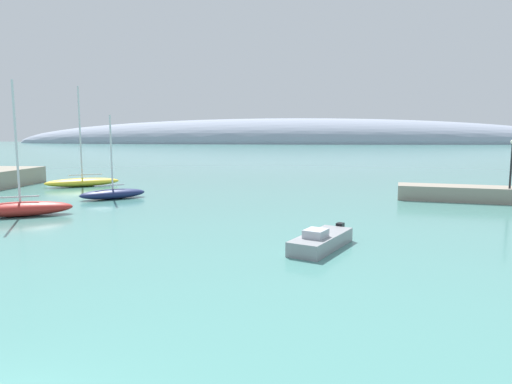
# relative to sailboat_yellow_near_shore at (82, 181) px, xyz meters

# --- Properties ---
(distant_ridge) EXTENTS (333.97, 53.65, 28.87)m
(distant_ridge) POSITION_rel_sailboat_yellow_near_shore_xyz_m (21.04, 218.46, -0.56)
(distant_ridge) COLOR #8E99AD
(distant_ridge) RESTS_ON ground
(sailboat_yellow_near_shore) EXTENTS (7.72, 6.03, 10.78)m
(sailboat_yellow_near_shore) POSITION_rel_sailboat_yellow_near_shore_xyz_m (0.00, 0.00, 0.00)
(sailboat_yellow_near_shore) COLOR yellow
(sailboat_yellow_near_shore) RESTS_ON water
(sailboat_red_mid_mooring) EXTENTS (6.96, 4.60, 9.38)m
(sailboat_red_mid_mooring) POSITION_rel_sailboat_yellow_near_shore_xyz_m (4.15, -17.73, 0.02)
(sailboat_red_mid_mooring) COLOR red
(sailboat_red_mid_mooring) RESTS_ON water
(sailboat_navy_outer_mooring) EXTENTS (5.71, 4.99, 7.37)m
(sailboat_navy_outer_mooring) POSITION_rel_sailboat_yellow_near_shore_xyz_m (7.16, -8.90, -0.07)
(sailboat_navy_outer_mooring) COLOR navy
(sailboat_navy_outer_mooring) RESTS_ON water
(motorboat_grey_foreground) EXTENTS (3.53, 5.15, 1.11)m
(motorboat_grey_foreground) POSITION_rel_sailboat_yellow_near_shore_xyz_m (24.67, -24.88, -0.16)
(motorboat_grey_foreground) COLOR gray
(motorboat_grey_foreground) RESTS_ON water
(harbor_lamp_post) EXTENTS (0.36, 0.36, 4.00)m
(harbor_lamp_post) POSITION_rel_sailboat_yellow_near_shore_xyz_m (40.81, -8.88, 3.19)
(harbor_lamp_post) COLOR black
(harbor_lamp_post) RESTS_ON breakwater_rocks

